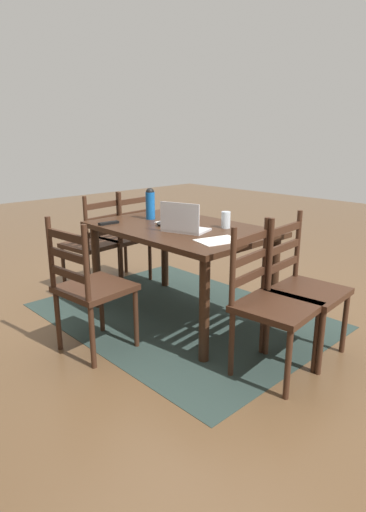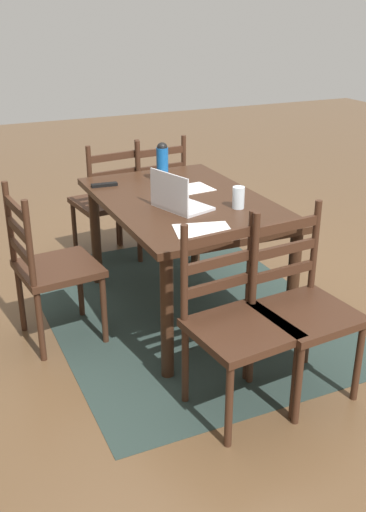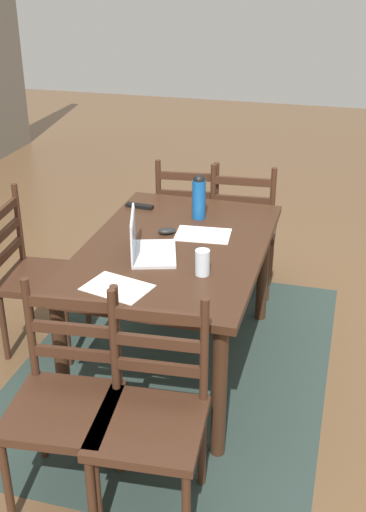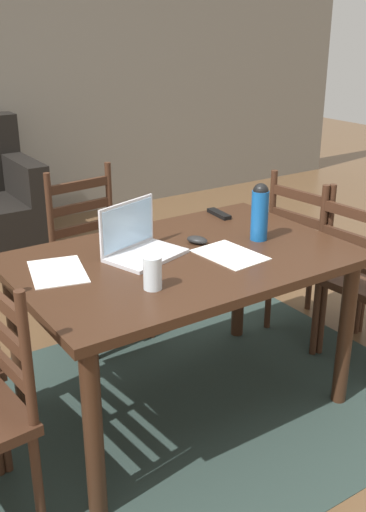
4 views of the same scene
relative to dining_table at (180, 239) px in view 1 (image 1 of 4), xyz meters
name	(u,v)px [view 1 (image 1 of 4)]	position (x,y,z in m)	size (l,w,h in m)	color
ground_plane	(181,315)	(0.00, 0.00, -0.66)	(14.00, 14.00, 0.00)	brown
area_rug	(181,315)	(0.00, 0.00, -0.66)	(2.28, 1.71, 0.01)	#283833
dining_table	(180,239)	(0.00, 0.00, 0.00)	(1.43, 0.94, 0.76)	#382114
chair_left_near	(303,289)	(-1.01, -0.18, -0.20)	(0.47, 0.47, 0.95)	#3D2316
chair_left_far	(271,304)	(-1.01, 0.19, -0.20)	(0.48, 0.48, 0.95)	#3D2316
chair_right_near	(125,238)	(1.01, -0.19, -0.20)	(0.47, 0.47, 0.95)	#3D2316
chair_far_head	(90,288)	(0.00, 0.84, -0.20)	(0.48, 0.48, 0.95)	#3D2316
chair_right_far	(93,244)	(1.01, 0.18, -0.20)	(0.49, 0.49, 0.95)	#3D2316
laptop	(183,224)	(-0.16, 0.12, 0.16)	(0.37, 0.31, 0.23)	silver
water_bottle	(150,203)	(0.40, -0.03, 0.24)	(0.08, 0.08, 0.27)	#145199
drinking_glass	(226,220)	(-0.28, -0.22, 0.16)	(0.07, 0.07, 0.13)	silver
computer_mouse	(161,223)	(0.14, 0.09, 0.12)	(0.06, 0.10, 0.03)	black
tv_remote	(109,223)	(0.46, 0.36, 0.11)	(0.04, 0.17, 0.02)	black
paper_stack_left	(176,221)	(0.17, -0.11, 0.10)	(0.21, 0.30, 0.00)	white
paper_stack_right	(219,240)	(-0.52, 0.13, 0.10)	(0.21, 0.30, 0.00)	white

